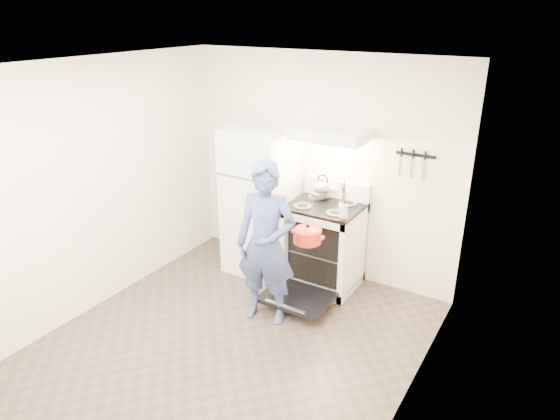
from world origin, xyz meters
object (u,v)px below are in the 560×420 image
object	(u,v)px
stove_body	(324,246)
person	(266,244)
tea_kettle	(322,187)
dutch_oven	(308,236)
refrigerator	(261,201)

from	to	relation	value
stove_body	person	distance (m)	0.98
tea_kettle	dutch_oven	world-z (taller)	tea_kettle
person	refrigerator	bearing A→B (deg)	114.30
refrigerator	person	bearing A→B (deg)	-54.09
refrigerator	person	xyz separation A→B (m)	(0.63, -0.87, -0.04)
person	dutch_oven	xyz separation A→B (m)	(0.27, 0.34, 0.01)
refrigerator	stove_body	bearing A→B (deg)	1.77
stove_body	dutch_oven	bearing A→B (deg)	-81.24
stove_body	tea_kettle	xyz separation A→B (m)	(-0.11, 0.14, 0.63)
dutch_oven	tea_kettle	bearing A→B (deg)	105.85
stove_body	dutch_oven	xyz separation A→B (m)	(0.09, -0.56, 0.37)
refrigerator	dutch_oven	xyz separation A→B (m)	(0.90, -0.53, -0.02)
refrigerator	dutch_oven	size ratio (longest dim) A/B	4.92
refrigerator	tea_kettle	distance (m)	0.76
tea_kettle	dutch_oven	distance (m)	0.77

